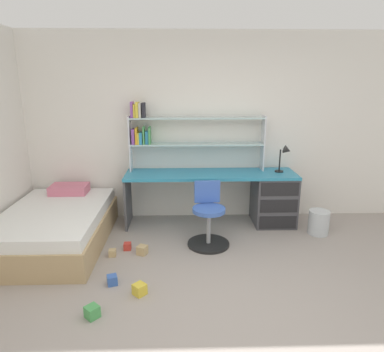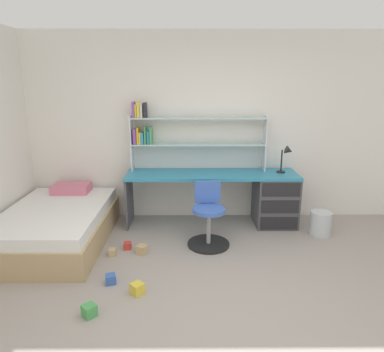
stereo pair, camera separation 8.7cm
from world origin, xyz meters
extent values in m
cube|color=#9E938C|center=(0.00, 0.00, -0.01)|extent=(6.16, 5.84, 0.02)
cube|color=white|center=(0.00, 2.45, 1.32)|extent=(6.16, 0.06, 2.64)
cube|color=teal|center=(0.02, 2.10, 0.73)|extent=(2.35, 0.59, 0.04)
cube|color=#4C4C51|center=(0.91, 2.10, 0.35)|extent=(0.56, 0.56, 0.71)
cube|color=#4C4C51|center=(-1.15, 2.10, 0.35)|extent=(0.03, 0.53, 0.71)
cube|color=black|center=(0.91, 1.82, 0.12)|extent=(0.50, 0.01, 0.18)
cube|color=black|center=(0.91, 1.82, 0.35)|extent=(0.50, 0.01, 0.18)
cube|color=black|center=(0.91, 1.82, 0.59)|extent=(0.50, 0.01, 0.18)
cube|color=silver|center=(-1.10, 2.28, 1.13)|extent=(0.02, 0.22, 0.77)
cube|color=silver|center=(0.76, 2.28, 1.13)|extent=(0.02, 0.22, 0.77)
cube|color=silver|center=(-0.17, 2.28, 1.12)|extent=(1.84, 0.22, 0.02)
cube|color=silver|center=(-0.17, 2.28, 1.48)|extent=(1.84, 0.22, 0.02)
cube|color=purple|center=(-1.05, 2.28, 1.23)|extent=(0.04, 0.17, 0.21)
cube|color=gold|center=(-1.01, 2.28, 1.24)|extent=(0.03, 0.19, 0.22)
cube|color=yellow|center=(-0.98, 2.28, 1.21)|extent=(0.02, 0.18, 0.16)
cube|color=#338CBF|center=(-0.95, 2.28, 1.21)|extent=(0.04, 0.17, 0.16)
cube|color=#4CA559|center=(-0.91, 2.28, 1.25)|extent=(0.02, 0.17, 0.24)
cube|color=#338CBF|center=(-0.86, 2.28, 1.22)|extent=(0.04, 0.14, 0.18)
cube|color=#4CA559|center=(-0.83, 2.28, 1.25)|extent=(0.02, 0.19, 0.23)
cube|color=purple|center=(-1.05, 2.28, 1.60)|extent=(0.03, 0.15, 0.21)
cube|color=yellow|center=(-1.02, 2.28, 1.58)|extent=(0.02, 0.15, 0.18)
cube|color=yellow|center=(-0.98, 2.28, 1.59)|extent=(0.04, 0.19, 0.20)
cube|color=beige|center=(-0.95, 2.28, 1.59)|extent=(0.03, 0.19, 0.19)
cube|color=#26262D|center=(-0.90, 2.28, 1.59)|extent=(0.04, 0.12, 0.20)
cylinder|color=black|center=(0.98, 2.14, 0.75)|extent=(0.12, 0.12, 0.02)
cylinder|color=black|center=(0.98, 2.14, 0.91)|extent=(0.02, 0.02, 0.30)
cone|color=black|center=(1.06, 2.09, 1.06)|extent=(0.12, 0.11, 0.13)
cylinder|color=black|center=(-0.06, 1.42, 0.01)|extent=(0.52, 0.52, 0.03)
cylinder|color=#A5A8AD|center=(-0.06, 1.42, 0.22)|extent=(0.05, 0.05, 0.44)
cylinder|color=#3F66BF|center=(-0.06, 1.42, 0.46)|extent=(0.40, 0.40, 0.05)
cube|color=#3F66BF|center=(-0.07, 1.60, 0.64)|extent=(0.32, 0.06, 0.28)
cube|color=tan|center=(-1.96, 1.49, 0.16)|extent=(1.21, 1.81, 0.32)
cube|color=white|center=(-1.96, 1.49, 0.39)|extent=(1.15, 1.75, 0.14)
cube|color=#D8728C|center=(-1.96, 2.15, 0.52)|extent=(0.50, 0.32, 0.12)
cylinder|color=silver|center=(1.43, 1.71, 0.16)|extent=(0.27, 0.27, 0.32)
cube|color=gold|center=(-0.80, 0.40, 0.05)|extent=(0.15, 0.15, 0.11)
cube|color=#479E51|center=(-1.17, 0.08, 0.05)|extent=(0.15, 0.15, 0.11)
cube|color=#3860B7|center=(-1.09, 0.58, 0.05)|extent=(0.12, 0.12, 0.10)
cube|color=tan|center=(-0.86, 1.20, 0.05)|extent=(0.14, 0.14, 0.11)
cube|color=red|center=(-1.05, 1.32, 0.04)|extent=(0.09, 0.09, 0.09)
cube|color=tan|center=(-1.20, 1.17, 0.04)|extent=(0.09, 0.09, 0.08)
camera|label=1|loc=(-0.38, -2.49, 1.96)|focal=32.25mm
camera|label=2|loc=(-0.30, -2.49, 1.96)|focal=32.25mm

